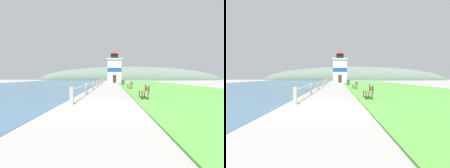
{
  "view_description": "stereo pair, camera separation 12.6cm",
  "coord_description": "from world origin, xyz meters",
  "views": [
    {
      "loc": [
        0.42,
        -8.21,
        1.48
      ],
      "look_at": [
        0.44,
        20.41,
        0.3
      ],
      "focal_mm": 28.0,
      "sensor_mm": 36.0,
      "label": 1
    },
    {
      "loc": [
        0.54,
        -8.21,
        1.48
      ],
      "look_at": [
        0.44,
        20.41,
        0.3
      ],
      "focal_mm": 28.0,
      "sensor_mm": 36.0,
      "label": 2
    }
  ],
  "objects": [
    {
      "name": "park_bench_midway",
      "position": [
        2.72,
        13.54,
        0.54
      ],
      "size": [
        0.47,
        1.96,
        0.94
      ],
      "rotation": [
        0.0,
        0.0,
        3.14
      ],
      "color": "brown",
      "rests_on": "ground_plane"
    },
    {
      "name": "lighthouse",
      "position": [
        1.04,
        37.12,
        3.47
      ],
      "size": [
        3.97,
        3.97,
        8.03
      ],
      "color": "white",
      "rests_on": "ground_plane"
    },
    {
      "name": "distant_hillside",
      "position": [
        8.0,
        68.59,
        0.0
      ],
      "size": [
        80.0,
        16.0,
        12.0
      ],
      "color": "#566B5B",
      "rests_on": "ground_plane"
    },
    {
      "name": "grass_verge",
      "position": [
        7.83,
        19.3,
        0.03
      ],
      "size": [
        12.0,
        57.89,
        0.06
      ],
      "color": "#4C8E38",
      "rests_on": "ground_plane"
    },
    {
      "name": "park_bench_near",
      "position": [
        2.61,
        3.42,
        0.54
      ],
      "size": [
        0.57,
        1.82,
        0.94
      ],
      "rotation": [
        0.0,
        0.0,
        3.08
      ],
      "color": "brown",
      "rests_on": "ground_plane"
    },
    {
      "name": "water_strip",
      "position": [
        -14.33,
        19.3,
        0.01
      ],
      "size": [
        24.0,
        92.63,
        0.01
      ],
      "color": "#385B75",
      "rests_on": "ground_plane"
    },
    {
      "name": "trash_bin",
      "position": [
        2.45,
        25.11,
        0.42
      ],
      "size": [
        0.54,
        0.54,
        0.84
      ],
      "color": "#2D5138",
      "rests_on": "ground_plane"
    },
    {
      "name": "ground_plane",
      "position": [
        0.0,
        0.0,
        0.0
      ],
      "size": [
        160.0,
        160.0,
        0.0
      ],
      "primitive_type": "plane",
      "color": "gray"
    },
    {
      "name": "seawall_railing",
      "position": [
        -1.73,
        16.9,
        0.55
      ],
      "size": [
        0.18,
        31.99,
        0.93
      ],
      "color": "#A8A399",
      "rests_on": "ground_plane"
    },
    {
      "name": "park_bench_far",
      "position": [
        2.52,
        23.18,
        0.54
      ],
      "size": [
        0.59,
        1.64,
        0.94
      ],
      "rotation": [
        0.0,
        0.0,
        3.07
      ],
      "color": "brown",
      "rests_on": "ground_plane"
    }
  ]
}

